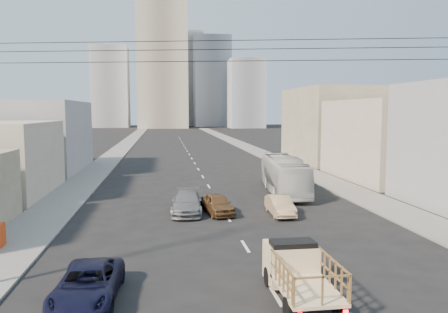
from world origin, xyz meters
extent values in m
cube|color=slate|center=(-11.75, 70.00, 0.06)|extent=(3.50, 180.00, 0.12)
cube|color=slate|center=(11.75, 70.00, 0.06)|extent=(3.50, 180.00, 0.12)
cube|color=silver|center=(0.00, 2.00, 0.01)|extent=(0.15, 2.00, 0.01)
cube|color=silver|center=(0.00, 8.00, 0.01)|extent=(0.15, 2.00, 0.01)
cube|color=silver|center=(0.00, 14.00, 0.01)|extent=(0.15, 2.00, 0.01)
cube|color=silver|center=(0.00, 20.00, 0.01)|extent=(0.15, 2.00, 0.01)
cube|color=silver|center=(0.00, 26.00, 0.01)|extent=(0.15, 2.00, 0.01)
cube|color=silver|center=(0.00, 32.00, 0.01)|extent=(0.15, 2.00, 0.01)
cube|color=silver|center=(0.00, 38.00, 0.01)|extent=(0.15, 2.00, 0.01)
cube|color=silver|center=(0.00, 44.00, 0.01)|extent=(0.15, 2.00, 0.01)
cube|color=silver|center=(0.00, 50.00, 0.01)|extent=(0.15, 2.00, 0.01)
cube|color=silver|center=(0.00, 56.00, 0.01)|extent=(0.15, 2.00, 0.01)
cube|color=silver|center=(0.00, 62.00, 0.01)|extent=(0.15, 2.00, 0.01)
cube|color=silver|center=(0.00, 68.00, 0.01)|extent=(0.15, 2.00, 0.01)
cube|color=silver|center=(0.00, 74.00, 0.01)|extent=(0.15, 2.00, 0.01)
cube|color=silver|center=(0.00, 80.00, 0.01)|extent=(0.15, 2.00, 0.01)
cube|color=silver|center=(0.00, 86.00, 0.01)|extent=(0.15, 2.00, 0.01)
cube|color=silver|center=(0.00, 92.00, 0.01)|extent=(0.15, 2.00, 0.01)
cube|color=silver|center=(0.00, 98.00, 0.01)|extent=(0.15, 2.00, 0.01)
cube|color=silver|center=(0.00, 104.00, 0.01)|extent=(0.15, 2.00, 0.01)
cube|color=beige|center=(0.81, 0.78, 0.70)|extent=(1.90, 3.00, 0.12)
cube|color=beige|center=(0.81, 2.78, 0.95)|extent=(1.90, 1.60, 1.50)
cube|color=black|center=(0.81, 2.53, 1.55)|extent=(1.70, 0.90, 0.70)
cube|color=#FF0C0C|center=(1.56, -0.77, 0.55)|extent=(0.15, 0.05, 0.12)
cylinder|color=black|center=(-0.04, 2.88, 0.38)|extent=(0.25, 0.76, 0.76)
cylinder|color=black|center=(1.66, 2.88, 0.38)|extent=(0.25, 0.76, 0.76)
cylinder|color=black|center=(-0.04, 0.08, 0.38)|extent=(0.25, 0.76, 0.76)
cylinder|color=black|center=(1.66, 0.08, 0.38)|extent=(0.25, 0.76, 0.76)
imported|color=black|center=(-6.85, 2.39, 0.65)|extent=(2.34, 4.75, 1.30)
imported|color=beige|center=(5.97, 22.07, 1.53)|extent=(3.72, 11.19, 3.06)
imported|color=brown|center=(-0.53, 15.26, 0.67)|extent=(2.24, 4.16, 1.35)
imported|color=tan|center=(3.55, 14.37, 0.64)|extent=(1.44, 3.90, 1.27)
imported|color=slate|center=(-2.55, 15.72, 0.72)|extent=(2.41, 5.08, 1.43)
cylinder|color=black|center=(0.00, 1.50, 9.30)|extent=(23.01, 5.02, 0.02)
cylinder|color=black|center=(0.00, 1.50, 9.00)|extent=(23.01, 5.02, 0.02)
cylinder|color=black|center=(0.00, 1.50, 8.60)|extent=(23.01, 5.02, 0.02)
cube|color=#B0A48E|center=(19.50, 28.00, 4.00)|extent=(11.00, 14.00, 8.00)
cube|color=gray|center=(20.00, 44.00, 5.00)|extent=(12.00, 16.00, 10.00)
cube|color=gray|center=(-19.50, 39.00, 4.00)|extent=(12.00, 16.00, 8.00)
cube|color=gray|center=(-4.00, 170.00, 30.00)|extent=(20.00, 20.00, 60.00)
cube|color=gray|center=(18.00, 185.00, 20.00)|extent=(16.00, 16.00, 40.00)
cube|color=gray|center=(-26.00, 180.00, 17.00)|extent=(15.00, 15.00, 34.00)
cube|color=gray|center=(6.00, 200.00, 22.00)|extent=(18.00, 18.00, 44.00)
cube|color=gray|center=(30.00, 165.00, 14.00)|extent=(14.00, 14.00, 28.00)
camera|label=1|loc=(-4.08, -13.31, 6.87)|focal=35.00mm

